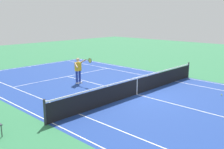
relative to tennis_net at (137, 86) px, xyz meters
The scene contains 6 objects.
ground_plane 0.49m from the tennis_net, ahead, with size 60.00×60.00×0.00m, color #2D7247.
court_slab 0.49m from the tennis_net, ahead, with size 24.20×11.40×0.00m, color navy.
court_line_markings 0.49m from the tennis_net, ahead, with size 23.85×11.05×0.01m.
tennis_net is the anchor object (origin of this frame).
tennis_player_near 4.32m from the tennis_net, ahead, with size 1.06×0.78×1.70m.
tennis_ball 4.67m from the tennis_net, 138.26° to the right, with size 0.07×0.07×0.07m, color #CCE01E.
Camera 1 is at (-8.64, 10.93, 4.24)m, focal length 41.79 mm.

